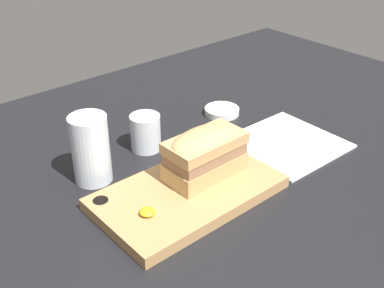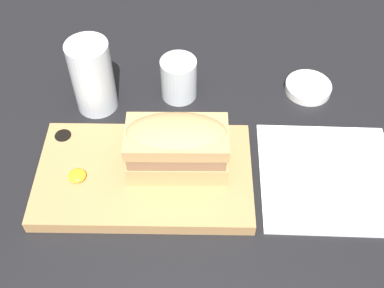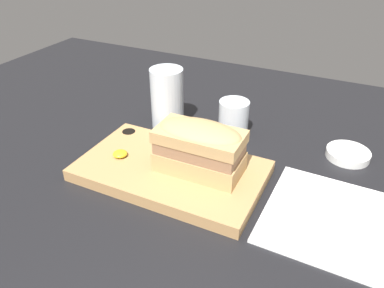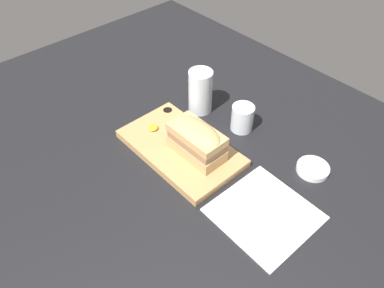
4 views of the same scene
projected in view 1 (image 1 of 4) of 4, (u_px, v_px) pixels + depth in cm
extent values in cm
cube|color=black|center=(229.00, 196.00, 84.08)|extent=(158.15, 122.08, 2.00)
cube|color=tan|center=(188.00, 193.00, 81.55)|extent=(31.18, 18.27, 2.10)
cylinder|color=black|center=(101.00, 203.00, 78.18)|extent=(2.56, 2.56, 1.05)
cube|color=tan|center=(205.00, 167.00, 83.63)|extent=(14.16, 7.50, 3.32)
cube|color=#936B4C|center=(205.00, 153.00, 82.26)|extent=(13.60, 7.20, 2.12)
cube|color=tan|center=(205.00, 143.00, 81.24)|extent=(14.16, 7.50, 1.99)
ellipsoid|color=tan|center=(205.00, 139.00, 80.82)|extent=(13.88, 7.35, 2.99)
ellipsoid|color=gold|center=(147.00, 212.00, 74.56)|extent=(2.55, 2.55, 1.02)
cylinder|color=silver|center=(91.00, 149.00, 83.81)|extent=(6.72, 6.72, 12.59)
cylinder|color=silver|center=(93.00, 165.00, 85.45)|extent=(5.91, 5.91, 5.67)
cylinder|color=silver|center=(146.00, 132.00, 94.58)|extent=(6.01, 6.01, 7.30)
cylinder|color=black|center=(146.00, 135.00, 94.91)|extent=(5.41, 5.41, 5.57)
cube|color=white|center=(287.00, 143.00, 97.80)|extent=(20.51, 20.14, 0.40)
cylinder|color=white|center=(222.00, 111.00, 109.44)|extent=(7.84, 7.84, 1.46)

